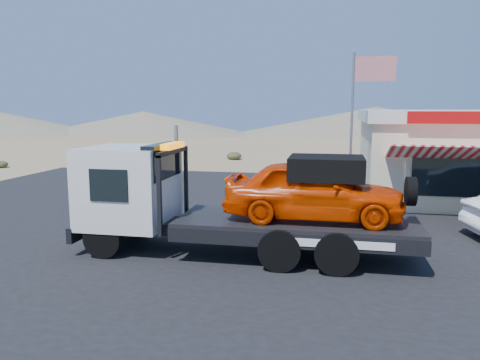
{
  "coord_description": "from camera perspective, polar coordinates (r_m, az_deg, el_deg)",
  "views": [
    {
      "loc": [
        4.08,
        -13.5,
        4.01
      ],
      "look_at": [
        0.86,
        2.46,
        1.5
      ],
      "focal_mm": 35.0,
      "sensor_mm": 36.0,
      "label": 1
    }
  ],
  "objects": [
    {
      "name": "jerky_store",
      "position": [
        23.46,
        27.26,
        2.86
      ],
      "size": [
        10.4,
        9.97,
        3.9
      ],
      "color": "beige",
      "rests_on": "asphalt_lot"
    },
    {
      "name": "distant_hills",
      "position": [
        70.05,
        -0.03,
        7.03
      ],
      "size": [
        126.0,
        48.0,
        4.2
      ],
      "color": "#726B59",
      "rests_on": "ground"
    },
    {
      "name": "flagpole",
      "position": [
        18.02,
        14.24,
        7.72
      ],
      "size": [
        1.55,
        0.1,
        6.0
      ],
      "color": "#99999E",
      "rests_on": "asphalt_lot"
    },
    {
      "name": "desert_scrub",
      "position": [
        29.15,
        -26.73,
        0.51
      ],
      "size": [
        27.05,
        31.93,
        0.71
      ],
      "color": "#333D21",
      "rests_on": "ground"
    },
    {
      "name": "asphalt_lot",
      "position": [
        17.1,
        4.11,
        -4.78
      ],
      "size": [
        32.0,
        24.0,
        0.02
      ],
      "primitive_type": "cube",
      "color": "black",
      "rests_on": "ground"
    },
    {
      "name": "tow_truck",
      "position": [
        12.75,
        -0.61,
        -1.96
      ],
      "size": [
        9.1,
        2.7,
        3.04
      ],
      "color": "black",
      "rests_on": "asphalt_lot"
    },
    {
      "name": "ground",
      "position": [
        14.66,
        -5.26,
        -7.15
      ],
      "size": [
        120.0,
        120.0,
        0.0
      ],
      "primitive_type": "plane",
      "color": "#987957",
      "rests_on": "ground"
    }
  ]
}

